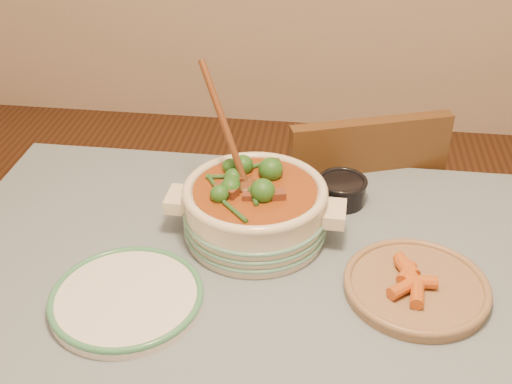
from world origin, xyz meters
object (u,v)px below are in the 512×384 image
white_plate (127,298)px  chair_far (347,223)px  dining_table (332,340)px  condiment_bowl (342,189)px  stew_casserole (255,206)px  fried_plate (416,284)px

white_plate → chair_far: chair_far is taller
dining_table → condiment_bowl: (0.00, 0.36, 0.13)m
stew_casserole → condiment_bowl: 0.25m
stew_casserole → fried_plate: stew_casserole is taller
condiment_bowl → chair_far: bearing=83.4°
chair_far → fried_plate: bearing=82.4°
stew_casserole → condiment_bowl: size_ratio=2.64×
dining_table → chair_far: bearing=87.0°
white_plate → condiment_bowl: (0.40, 0.41, 0.02)m
fried_plate → chair_far: size_ratio=0.39×
chair_far → white_plate: bearing=37.6°
white_plate → fried_plate: size_ratio=1.00×
dining_table → condiment_bowl: bearing=89.6°
fried_plate → condiment_bowl: bearing=116.7°
dining_table → stew_casserole: 0.32m
fried_plate → dining_table: bearing=-158.2°
condiment_bowl → fried_plate: (0.15, -0.30, -0.02)m
fried_plate → stew_casserole: bearing=157.0°
stew_casserole → chair_far: stew_casserole is taller
white_plate → chair_far: size_ratio=0.38×
dining_table → stew_casserole: (-0.18, 0.20, 0.17)m
white_plate → fried_plate: (0.55, 0.10, 0.01)m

